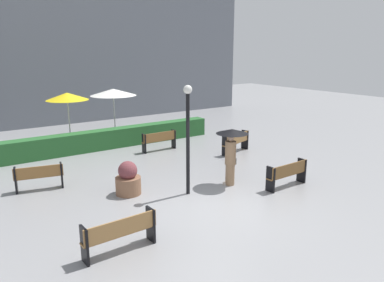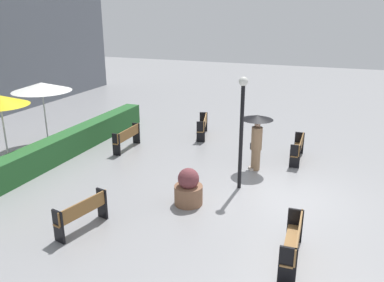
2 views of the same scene
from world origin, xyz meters
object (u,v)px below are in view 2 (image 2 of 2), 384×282
(bench_far_left, at_px, (82,212))
(bench_back_row, at_px, (127,137))
(bench_near_right, at_px, (298,147))
(planter_pot, at_px, (188,189))
(bench_near_left, at_px, (294,241))
(pedestrian_with_umbrella, at_px, (257,133))
(bench_far_right, at_px, (203,125))
(lamp_post, at_px, (242,121))
(patio_umbrella_white, at_px, (42,87))

(bench_far_left, relative_size, bench_back_row, 0.92)
(bench_near_right, bearing_deg, planter_pot, 151.76)
(bench_near_left, height_order, pedestrian_with_umbrella, pedestrian_with_umbrella)
(bench_far_left, bearing_deg, bench_near_left, -83.48)
(bench_far_right, bearing_deg, pedestrian_with_umbrella, -134.07)
(bench_back_row, relative_size, pedestrian_with_umbrella, 0.86)
(bench_near_left, relative_size, bench_near_right, 1.04)
(planter_pot, xyz_separation_m, lamp_post, (1.62, -1.11, 1.73))
(bench_near_right, distance_m, lamp_post, 3.86)
(bench_near_right, distance_m, planter_pot, 5.41)
(bench_near_left, xyz_separation_m, pedestrian_with_umbrella, (5.05, 1.99, 0.85))
(bench_far_right, xyz_separation_m, planter_pot, (-6.26, -1.78, -0.05))
(patio_umbrella_white, bearing_deg, bench_back_row, -77.83)
(bench_near_left, distance_m, bench_far_right, 9.41)
(bench_far_left, bearing_deg, lamp_post, -38.43)
(bench_near_right, relative_size, pedestrian_with_umbrella, 0.88)
(lamp_post, xyz_separation_m, patio_umbrella_white, (1.17, 8.60, 0.25))
(bench_far_left, xyz_separation_m, bench_far_right, (8.57, -0.23, 0.02))
(bench_near_right, relative_size, patio_umbrella_white, 0.66)
(bench_near_left, relative_size, bench_far_left, 1.15)
(bench_near_right, relative_size, planter_pot, 1.56)
(bench_near_left, bearing_deg, pedestrian_with_umbrella, 21.44)
(lamp_post, bearing_deg, planter_pot, 145.61)
(bench_far_left, distance_m, bench_far_right, 8.58)
(bench_far_left, relative_size, planter_pot, 1.42)
(bench_far_left, distance_m, lamp_post, 5.30)
(bench_near_left, distance_m, pedestrian_with_umbrella, 5.50)
(bench_far_right, bearing_deg, planter_pot, -164.11)
(bench_far_left, height_order, bench_far_right, bench_far_right)
(pedestrian_with_umbrella, bearing_deg, bench_near_right, -42.80)
(bench_far_right, distance_m, lamp_post, 5.72)
(bench_far_left, height_order, patio_umbrella_white, patio_umbrella_white)
(bench_back_row, height_order, patio_umbrella_white, patio_umbrella_white)
(bench_near_right, height_order, lamp_post, lamp_post)
(patio_umbrella_white, bearing_deg, bench_far_left, -132.96)
(bench_back_row, bearing_deg, bench_far_left, -160.56)
(bench_far_right, bearing_deg, lamp_post, -148.08)
(bench_far_left, xyz_separation_m, lamp_post, (3.94, -3.12, 1.70))
(bench_near_left, relative_size, bench_back_row, 1.06)
(bench_near_left, relative_size, pedestrian_with_umbrella, 0.92)
(bench_far_left, bearing_deg, bench_far_right, -1.56)
(lamp_post, relative_size, patio_umbrella_white, 1.35)
(bench_back_row, xyz_separation_m, patio_umbrella_white, (-0.74, 3.42, 1.93))
(bench_back_row, bearing_deg, bench_far_right, -40.04)
(bench_back_row, distance_m, pedestrian_with_umbrella, 5.38)
(planter_pot, height_order, patio_umbrella_white, patio_umbrella_white)
(bench_near_right, relative_size, bench_back_row, 1.01)
(bench_far_right, height_order, lamp_post, lamp_post)
(bench_near_left, height_order, lamp_post, lamp_post)
(bench_near_left, height_order, patio_umbrella_white, patio_umbrella_white)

